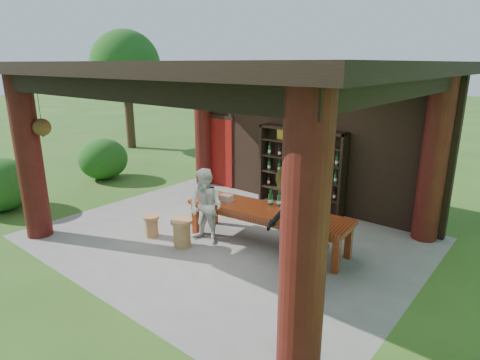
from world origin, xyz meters
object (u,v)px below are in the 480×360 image
Objects in this scene: tasting_table at (267,215)px; guest_man at (298,220)px; wine_shelf at (301,169)px; guest_woman at (206,206)px; stool_near_right at (300,269)px; stool_near_left at (182,232)px; host at (300,199)px; napkin_basket at (226,198)px; stool_far_left at (151,225)px.

guest_man reaches higher than tasting_table.
wine_shelf is at bearing 105.20° from tasting_table.
guest_woman is (-0.42, -2.88, -0.25)m from wine_shelf.
stool_near_right is at bearing -48.28° from guest_man.
wine_shelf is 3.68m from stool_near_right.
stool_near_left is at bearing -123.84° from guest_woman.
guest_man is at bearing -3.43° from guest_woman.
host is 0.94× the size of guest_man.
guest_woman reaches higher than tasting_table.
stool_near_left is 1.13m from napkin_basket.
stool_near_right is 0.26× the size of guest_man.
wine_shelf is 4.55× the size of stool_near_right.
stool_near_right is (2.53, 0.25, -0.03)m from stool_near_left.
stool_far_left is 0.30× the size of guest_woman.
host is at bearing 121.93° from stool_near_right.
tasting_table is at bearing 25.72° from guest_woman.
host reaches higher than guest_woman.
wine_shelf is at bearing 82.33° from napkin_basket.
tasting_table is 1.89× the size of host.
napkin_basket is (-0.92, -0.16, 0.19)m from tasting_table.
stool_far_left is (-3.36, -0.34, -0.02)m from stool_near_right.
stool_near_right is 1.92× the size of napkin_basket.
wine_shelf is 1.92m from host.
stool_near_left is at bearing -100.99° from wine_shelf.
stool_near_right is at bearing -33.84° from tasting_table.
guest_man is 7.30× the size of napkin_basket.
host reaches higher than stool_far_left.
stool_near_left is at bearing -138.40° from tasting_table.
host is 1.50m from napkin_basket.
guest_woman is at bearing -100.99° from napkin_basket.
guest_woman is 2.04m from guest_man.
guest_woman is at bearing 47.71° from host.
stool_near_right is 0.80m from guest_man.
stool_near_right is (1.28, -0.86, -0.37)m from tasting_table.
host reaches higher than napkin_basket.
guest_man is (3.10, 0.67, 0.71)m from stool_far_left.
napkin_basket is (0.10, 0.50, 0.06)m from guest_woman.
guest_woman is 0.51m from napkin_basket.
stool_far_left is at bearing -165.38° from guest_man.
host reaches higher than stool_near_left.
guest_man is (1.01, -0.53, 0.32)m from tasting_table.
stool_near_right is 1.09× the size of stool_far_left.
wine_shelf is at bearing 122.89° from guest_man.
stool_near_left is at bearing -108.93° from napkin_basket.
guest_man is at bearing -27.66° from tasting_table.
tasting_table is 13.02× the size of napkin_basket.
guest_man is (2.26, 0.58, 0.65)m from stool_near_left.
napkin_basket is (-1.31, -0.73, -0.07)m from host.
napkin_basket is at bearing 71.07° from stool_near_left.
guest_woman is (0.23, 0.45, 0.46)m from stool_near_left.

